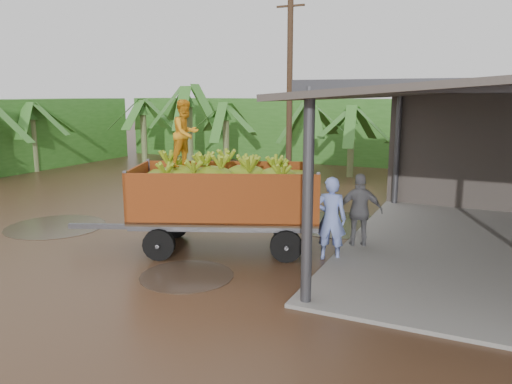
% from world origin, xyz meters
% --- Properties ---
extents(ground, '(100.00, 100.00, 0.00)m').
position_xyz_m(ground, '(0.00, 0.00, 0.00)').
color(ground, black).
rests_on(ground, ground).
extents(hedge_north, '(22.00, 3.00, 3.60)m').
position_xyz_m(hedge_north, '(-2.00, 16.00, 1.80)').
color(hedge_north, '#2D661E').
rests_on(hedge_north, ground).
extents(banana_trailer, '(6.26, 3.76, 3.74)m').
position_xyz_m(banana_trailer, '(2.29, -1.29, 1.38)').
color(banana_trailer, '#B84E1A').
rests_on(banana_trailer, ground).
extents(man_blue, '(0.79, 0.58, 2.00)m').
position_xyz_m(man_blue, '(4.95, -0.98, 1.00)').
color(man_blue, '#7E94E6').
rests_on(man_blue, ground).
extents(man_grey, '(1.22, 0.83, 1.93)m').
position_xyz_m(man_grey, '(5.36, 0.18, 0.96)').
color(man_grey, slate).
rests_on(man_grey, ground).
extents(utility_pole, '(1.20, 0.24, 7.94)m').
position_xyz_m(utility_pole, '(0.49, 7.71, 4.03)').
color(utility_pole, '#47301E').
rests_on(utility_pole, ground).
extents(banana_plants, '(24.06, 20.95, 4.34)m').
position_xyz_m(banana_plants, '(-5.55, 7.06, 1.81)').
color(banana_plants, '#2D661E').
rests_on(banana_plants, ground).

